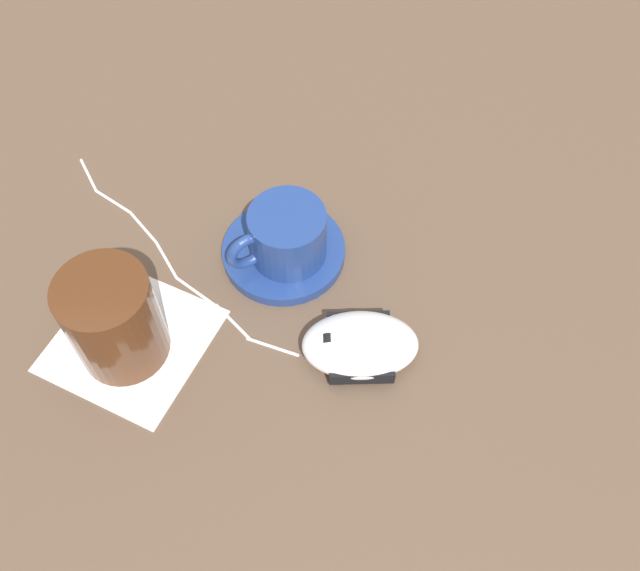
% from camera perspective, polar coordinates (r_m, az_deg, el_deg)
% --- Properties ---
extents(ground_plane, '(3.00, 3.00, 0.00)m').
position_cam_1_polar(ground_plane, '(0.72, -6.54, 1.59)').
color(ground_plane, brown).
extents(saucer, '(0.12, 0.12, 0.01)m').
position_cam_1_polar(saucer, '(0.72, -2.92, 2.76)').
color(saucer, navy).
rests_on(saucer, ground).
extents(coffee_cup, '(0.10, 0.08, 0.06)m').
position_cam_1_polar(coffee_cup, '(0.69, -2.77, 4.02)').
color(coffee_cup, navy).
rests_on(coffee_cup, saucer).
extents(computer_mouse, '(0.11, 0.07, 0.04)m').
position_cam_1_polar(computer_mouse, '(0.65, 3.22, -4.76)').
color(computer_mouse, silver).
rests_on(computer_mouse, ground).
extents(mouse_cable, '(0.26, 0.24, 0.00)m').
position_cam_1_polar(mouse_cable, '(0.74, -11.96, 2.29)').
color(mouse_cable, white).
rests_on(mouse_cable, ground).
extents(napkin_under_glass, '(0.18, 0.18, 0.00)m').
position_cam_1_polar(napkin_under_glass, '(0.70, -14.84, -4.25)').
color(napkin_under_glass, white).
rests_on(napkin_under_glass, ground).
extents(drinking_glass, '(0.08, 0.08, 0.10)m').
position_cam_1_polar(drinking_glass, '(0.65, -16.20, -2.65)').
color(drinking_glass, '#4C2814').
rests_on(drinking_glass, napkin_under_glass).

